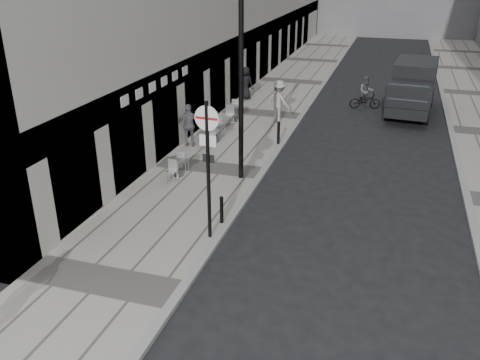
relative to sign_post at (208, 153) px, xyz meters
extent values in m
cube|color=#9C968D|center=(-1.80, 12.54, -2.56)|extent=(4.00, 60.00, 0.12)
cylinder|color=black|center=(0.00, 0.00, -0.55)|extent=(0.10, 0.10, 3.90)
cylinder|color=white|center=(0.00, 0.00, 0.96)|extent=(0.67, 0.09, 0.67)
cube|color=#B21414|center=(0.00, -0.02, 0.96)|extent=(0.61, 0.06, 0.07)
cube|color=white|center=(0.00, 0.03, 0.35)|extent=(0.47, 0.06, 0.31)
cylinder|color=black|center=(-0.40, 4.30, 0.69)|extent=(0.17, 0.17, 6.38)
cylinder|color=black|center=(0.05, 8.21, -2.04)|extent=(0.12, 0.12, 0.91)
cylinder|color=black|center=(0.05, 0.87, -2.10)|extent=(0.11, 0.11, 0.80)
cylinder|color=black|center=(4.34, 13.47, -2.22)|extent=(0.35, 0.82, 0.80)
cylinder|color=black|center=(6.09, 13.31, -2.22)|extent=(0.35, 0.82, 0.80)
cylinder|color=black|center=(4.64, 16.84, -2.22)|extent=(0.35, 0.82, 0.80)
cylinder|color=black|center=(6.38, 16.69, -2.22)|extent=(0.35, 0.82, 0.80)
cube|color=black|center=(5.44, 15.97, -1.07)|extent=(2.30, 3.75, 1.99)
cube|color=black|center=(5.21, 13.29, -1.37)|extent=(2.14, 1.96, 1.40)
cube|color=#1E2328|center=(5.14, 12.54, -0.97)|extent=(1.77, 0.50, 0.74)
imported|color=black|center=(3.08, 15.32, -2.20)|extent=(1.68, 0.91, 0.84)
imported|color=#515156|center=(3.08, 15.32, -1.69)|extent=(0.89, 0.76, 1.58)
imported|color=slate|center=(-3.40, 6.84, -1.60)|extent=(1.13, 0.74, 1.79)
imported|color=#9E9B92|center=(-0.69, 11.39, -1.51)|extent=(1.46, 1.22, 1.97)
imported|color=black|center=(-3.40, 14.97, -1.61)|extent=(0.98, 0.76, 1.78)
cylinder|color=silver|center=(-2.60, 3.72, -2.48)|extent=(0.39, 0.39, 0.03)
cylinder|color=silver|center=(-2.60, 3.72, -2.16)|extent=(0.05, 0.05, 0.66)
cylinder|color=silver|center=(-2.60, 3.72, -1.83)|extent=(0.62, 0.62, 0.03)
cylinder|color=#B9B9BB|center=(-2.60, 7.67, -2.48)|extent=(0.47, 0.47, 0.03)
cylinder|color=#B9B9BB|center=(-2.60, 7.67, -2.09)|extent=(0.06, 0.06, 0.79)
cylinder|color=#B9B9BB|center=(-2.60, 7.67, -1.70)|extent=(0.74, 0.74, 0.03)
cylinder|color=silver|center=(-2.75, 10.69, -2.48)|extent=(0.47, 0.47, 0.03)
cylinder|color=silver|center=(-2.75, 10.69, -2.09)|extent=(0.06, 0.06, 0.79)
cylinder|color=silver|center=(-2.75, 10.69, -1.69)|extent=(0.75, 0.75, 0.03)
camera|label=1|loc=(4.48, -11.67, 4.69)|focal=38.00mm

